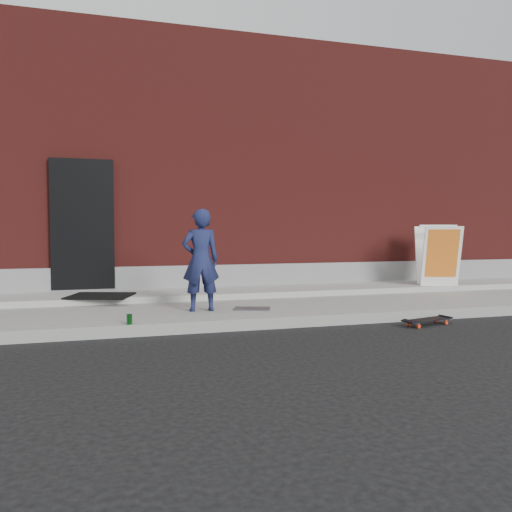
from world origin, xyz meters
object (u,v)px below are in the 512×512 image
object	(u,v)px
child	(201,260)
skateboard	(427,320)
pizza_sign	(438,255)
soda_can	(129,319)

from	to	relation	value
child	skateboard	xyz separation A→B (m)	(2.93, -1.15, -0.80)
pizza_sign	soda_can	bearing A→B (deg)	-161.52
skateboard	pizza_sign	xyz separation A→B (m)	(1.82, 2.30, 0.75)
pizza_sign	soda_can	size ratio (longest dim) A/B	9.05
child	skateboard	distance (m)	3.25
soda_can	pizza_sign	bearing A→B (deg)	18.48
child	pizza_sign	bearing A→B (deg)	-164.91
skateboard	pizza_sign	size ratio (longest dim) A/B	0.70
soda_can	skateboard	bearing A→B (deg)	-5.39
child	pizza_sign	size ratio (longest dim) A/B	1.26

